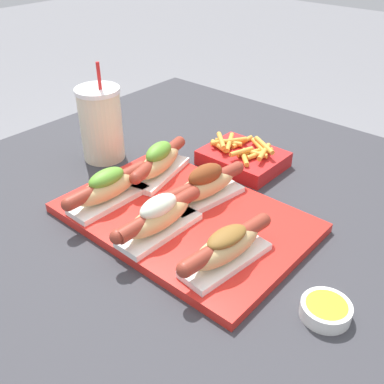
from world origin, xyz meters
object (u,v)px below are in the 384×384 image
(hot_dog_4, at_px, (205,185))
(sauce_bowl, at_px, (326,310))
(serving_tray, at_px, (185,218))
(hot_dog_3, at_px, (159,161))
(hot_dog_1, at_px, (159,217))
(fries_basket, at_px, (243,157))
(drink_cup, at_px, (101,124))
(hot_dog_2, at_px, (226,247))
(hot_dog_0, at_px, (108,188))

(hot_dog_4, bearing_deg, sauce_bowl, -17.79)
(serving_tray, xyz_separation_m, hot_dog_3, (-0.14, 0.07, 0.04))
(hot_dog_1, bearing_deg, fries_basket, 98.79)
(serving_tray, xyz_separation_m, hot_dog_1, (0.00, -0.07, 0.04))
(serving_tray, height_order, sauce_bowl, sauce_bowl)
(fries_basket, bearing_deg, hot_dog_1, -81.21)
(sauce_bowl, bearing_deg, drink_cup, 170.29)
(hot_dog_1, relative_size, drink_cup, 0.89)
(hot_dog_2, height_order, fries_basket, hot_dog_2)
(hot_dog_4, xyz_separation_m, drink_cup, (-0.32, 0.01, 0.03))
(hot_dog_0, distance_m, sauce_bowl, 0.45)
(sauce_bowl, bearing_deg, fries_basket, 140.70)
(serving_tray, bearing_deg, hot_dog_0, -153.84)
(hot_dog_1, relative_size, sauce_bowl, 2.77)
(hot_dog_1, distance_m, hot_dog_3, 0.20)
(serving_tray, relative_size, sauce_bowl, 6.11)
(hot_dog_4, xyz_separation_m, sauce_bowl, (0.31, -0.10, -0.04))
(hot_dog_2, bearing_deg, hot_dog_4, 140.29)
(hot_dog_2, height_order, hot_dog_4, hot_dog_4)
(hot_dog_4, relative_size, drink_cup, 0.88)
(hot_dog_1, height_order, drink_cup, drink_cup)
(hot_dog_3, distance_m, sauce_bowl, 0.47)
(hot_dog_0, bearing_deg, hot_dog_2, 1.92)
(hot_dog_0, xyz_separation_m, drink_cup, (-0.18, 0.14, 0.03))
(sauce_bowl, bearing_deg, hot_dog_0, -176.34)
(fries_basket, bearing_deg, drink_cup, -145.87)
(sauce_bowl, height_order, drink_cup, drink_cup)
(serving_tray, distance_m, fries_basket, 0.26)
(hot_dog_2, bearing_deg, sauce_bowl, 6.54)
(serving_tray, relative_size, fries_basket, 2.58)
(hot_dog_2, relative_size, drink_cup, 0.88)
(hot_dog_2, bearing_deg, drink_cup, 164.58)
(serving_tray, bearing_deg, sauce_bowl, -7.25)
(hot_dog_3, xyz_separation_m, hot_dog_4, (0.13, -0.01, 0.00))
(hot_dog_0, xyz_separation_m, hot_dog_1, (0.14, -0.00, 0.00))
(hot_dog_2, bearing_deg, fries_basket, 121.12)
(hot_dog_0, distance_m, hot_dog_4, 0.19)
(hot_dog_4, height_order, drink_cup, drink_cup)
(hot_dog_1, height_order, sauce_bowl, hot_dog_1)
(hot_dog_2, relative_size, sauce_bowl, 2.75)
(hot_dog_1, distance_m, sauce_bowl, 0.31)
(hot_dog_0, distance_m, hot_dog_3, 0.14)
(serving_tray, xyz_separation_m, hot_dog_4, (-0.00, 0.06, 0.04))
(drink_cup, relative_size, fries_basket, 1.31)
(serving_tray, height_order, drink_cup, drink_cup)
(serving_tray, height_order, fries_basket, fries_basket)
(hot_dog_1, bearing_deg, hot_dog_4, 92.75)
(serving_tray, xyz_separation_m, hot_dog_0, (-0.14, -0.07, 0.04))
(drink_cup, xyz_separation_m, fries_basket, (0.27, 0.19, -0.07))
(hot_dog_1, xyz_separation_m, drink_cup, (-0.32, 0.14, 0.03))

